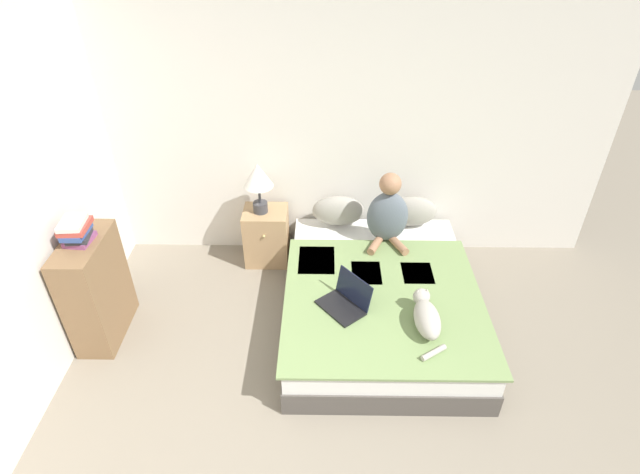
{
  "coord_description": "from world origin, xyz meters",
  "views": [
    {
      "loc": [
        -0.04,
        -1.01,
        3.02
      ],
      "look_at": [
        -0.08,
        2.24,
        0.74
      ],
      "focal_mm": 28.0,
      "sensor_mm": 36.0,
      "label": 1
    }
  ],
  "objects_px": {
    "pillow_far": "(411,211)",
    "person_sitting": "(388,214)",
    "cat_tabby": "(426,316)",
    "table_lamp": "(258,179)",
    "nightstand": "(267,236)",
    "book_stack_top": "(76,231)",
    "laptop_open": "(345,301)",
    "pillow_near": "(338,211)",
    "bookshelf": "(96,289)",
    "bed": "(380,301)"
  },
  "relations": [
    {
      "from": "pillow_near",
      "to": "table_lamp",
      "type": "bearing_deg",
      "value": -175.52
    },
    {
      "from": "nightstand",
      "to": "table_lamp",
      "type": "relative_size",
      "value": 1.14
    },
    {
      "from": "nightstand",
      "to": "book_stack_top",
      "type": "height_order",
      "value": "book_stack_top"
    },
    {
      "from": "bed",
      "to": "person_sitting",
      "type": "relative_size",
      "value": 2.92
    },
    {
      "from": "pillow_near",
      "to": "nightstand",
      "type": "height_order",
      "value": "pillow_near"
    },
    {
      "from": "pillow_near",
      "to": "pillow_far",
      "type": "height_order",
      "value": "same"
    },
    {
      "from": "pillow_far",
      "to": "laptop_open",
      "type": "distance_m",
      "value": 1.31
    },
    {
      "from": "cat_tabby",
      "to": "laptop_open",
      "type": "bearing_deg",
      "value": 67.46
    },
    {
      "from": "pillow_near",
      "to": "nightstand",
      "type": "distance_m",
      "value": 0.73
    },
    {
      "from": "nightstand",
      "to": "table_lamp",
      "type": "height_order",
      "value": "table_lamp"
    },
    {
      "from": "pillow_near",
      "to": "pillow_far",
      "type": "relative_size",
      "value": 1.0
    },
    {
      "from": "bed",
      "to": "person_sitting",
      "type": "xyz_separation_m",
      "value": [
        0.09,
        0.6,
        0.48
      ]
    },
    {
      "from": "bed",
      "to": "book_stack_top",
      "type": "height_order",
      "value": "book_stack_top"
    },
    {
      "from": "pillow_near",
      "to": "book_stack_top",
      "type": "bearing_deg",
      "value": -151.36
    },
    {
      "from": "laptop_open",
      "to": "nightstand",
      "type": "relative_size",
      "value": 0.81
    },
    {
      "from": "pillow_near",
      "to": "bookshelf",
      "type": "relative_size",
      "value": 0.54
    },
    {
      "from": "pillow_far",
      "to": "bookshelf",
      "type": "bearing_deg",
      "value": -158.02
    },
    {
      "from": "person_sitting",
      "to": "cat_tabby",
      "type": "bearing_deg",
      "value": -80.2
    },
    {
      "from": "bookshelf",
      "to": "book_stack_top",
      "type": "height_order",
      "value": "book_stack_top"
    },
    {
      "from": "pillow_far",
      "to": "person_sitting",
      "type": "height_order",
      "value": "person_sitting"
    },
    {
      "from": "cat_tabby",
      "to": "pillow_far",
      "type": "bearing_deg",
      "value": -6.01
    },
    {
      "from": "laptop_open",
      "to": "pillow_near",
      "type": "bearing_deg",
      "value": 142.07
    },
    {
      "from": "pillow_far",
      "to": "laptop_open",
      "type": "xyz_separation_m",
      "value": [
        -0.64,
        -1.14,
        -0.1
      ]
    },
    {
      "from": "laptop_open",
      "to": "nightstand",
      "type": "distance_m",
      "value": 1.31
    },
    {
      "from": "person_sitting",
      "to": "cat_tabby",
      "type": "distance_m",
      "value": 1.11
    },
    {
      "from": "bed",
      "to": "book_stack_top",
      "type": "xyz_separation_m",
      "value": [
        -2.25,
        -0.18,
        0.81
      ]
    },
    {
      "from": "bed",
      "to": "pillow_near",
      "type": "xyz_separation_m",
      "value": [
        -0.34,
        0.86,
        0.35
      ]
    },
    {
      "from": "bookshelf",
      "to": "nightstand",
      "type": "bearing_deg",
      "value": 39.07
    },
    {
      "from": "bookshelf",
      "to": "cat_tabby",
      "type": "bearing_deg",
      "value": -6.72
    },
    {
      "from": "cat_tabby",
      "to": "laptop_open",
      "type": "height_order",
      "value": "laptop_open"
    },
    {
      "from": "book_stack_top",
      "to": "nightstand",
      "type": "bearing_deg",
      "value": 38.99
    },
    {
      "from": "person_sitting",
      "to": "bookshelf",
      "type": "bearing_deg",
      "value": -161.4
    },
    {
      "from": "cat_tabby",
      "to": "table_lamp",
      "type": "bearing_deg",
      "value": 42.87
    },
    {
      "from": "laptop_open",
      "to": "person_sitting",
      "type": "bearing_deg",
      "value": 116.26
    },
    {
      "from": "nightstand",
      "to": "bookshelf",
      "type": "xyz_separation_m",
      "value": [
        -1.22,
        -0.99,
        0.17
      ]
    },
    {
      "from": "bed",
      "to": "person_sitting",
      "type": "distance_m",
      "value": 0.77
    },
    {
      "from": "person_sitting",
      "to": "table_lamp",
      "type": "distance_m",
      "value": 1.19
    },
    {
      "from": "cat_tabby",
      "to": "person_sitting",
      "type": "bearing_deg",
      "value": 6.55
    },
    {
      "from": "cat_tabby",
      "to": "book_stack_top",
      "type": "bearing_deg",
      "value": 80.0
    },
    {
      "from": "pillow_far",
      "to": "table_lamp",
      "type": "distance_m",
      "value": 1.45
    },
    {
      "from": "book_stack_top",
      "to": "table_lamp",
      "type": "bearing_deg",
      "value": 39.7
    },
    {
      "from": "table_lamp",
      "to": "bed",
      "type": "bearing_deg",
      "value": -37.15
    },
    {
      "from": "pillow_far",
      "to": "table_lamp",
      "type": "bearing_deg",
      "value": -177.69
    },
    {
      "from": "laptop_open",
      "to": "nightstand",
      "type": "xyz_separation_m",
      "value": [
        -0.72,
        1.09,
        -0.16
      ]
    },
    {
      "from": "bed",
      "to": "bookshelf",
      "type": "xyz_separation_m",
      "value": [
        -2.24,
        -0.18,
        0.26
      ]
    },
    {
      "from": "nightstand",
      "to": "bookshelf",
      "type": "relative_size",
      "value": 0.62
    },
    {
      "from": "nightstand",
      "to": "book_stack_top",
      "type": "bearing_deg",
      "value": -141.01
    },
    {
      "from": "table_lamp",
      "to": "book_stack_top",
      "type": "relative_size",
      "value": 1.98
    },
    {
      "from": "pillow_far",
      "to": "pillow_near",
      "type": "bearing_deg",
      "value": 180.0
    },
    {
      "from": "person_sitting",
      "to": "book_stack_top",
      "type": "distance_m",
      "value": 2.49
    }
  ]
}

